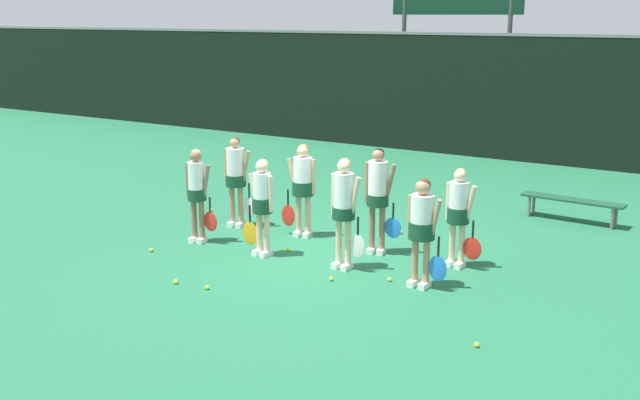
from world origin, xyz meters
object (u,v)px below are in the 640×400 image
tennis_ball_7 (176,282)px  player_2 (344,204)px  bench_courtside (572,202)px  tennis_ball_5 (477,345)px  tennis_ball_6 (331,279)px  tennis_ball_8 (207,287)px  player_3 (422,223)px  tennis_ball_9 (151,250)px  scoreboard (456,7)px  player_1 (262,200)px  tennis_ball_1 (389,280)px  player_0 (197,189)px  tennis_ball_2 (288,249)px  player_6 (378,192)px  tennis_ball_0 (256,237)px  tennis_ball_3 (401,232)px  tennis_ball_4 (211,210)px  player_5 (303,182)px  player_4 (236,174)px  player_7 (459,210)px

tennis_ball_7 → player_2: bearing=48.0°
bench_courtside → tennis_ball_5: size_ratio=30.18×
tennis_ball_6 → tennis_ball_8: size_ratio=0.96×
player_3 → tennis_ball_9: (-4.59, -0.91, -0.94)m
tennis_ball_7 → tennis_ball_6: bearing=35.4°
scoreboard → player_1: 12.61m
player_3 → tennis_ball_1: (-0.48, -0.06, -0.94)m
player_0 → player_1: size_ratio=1.02×
player_3 → tennis_ball_2: size_ratio=24.76×
tennis_ball_2 → player_6: bearing=28.8°
player_3 → player_6: 1.70m
player_6 → tennis_ball_8: player_6 is taller
player_3 → tennis_ball_0: (-3.53, 0.65, -0.94)m
tennis_ball_6 → tennis_ball_9: same height
tennis_ball_3 → tennis_ball_7: bearing=-112.1°
tennis_ball_0 → tennis_ball_4: size_ratio=0.99×
tennis_ball_5 → tennis_ball_9: same height
player_5 → tennis_ball_8: player_5 is taller
tennis_ball_3 → tennis_ball_7: tennis_ball_3 is taller
scoreboard → tennis_ball_8: (1.92, -13.84, -4.11)m
tennis_ball_0 → player_4: bearing=149.0°
player_4 → tennis_ball_4: player_4 is taller
player_3 → tennis_ball_0: bearing=172.8°
tennis_ball_3 → bench_courtside: bearing=46.3°
tennis_ball_5 → tennis_ball_4: bearing=154.9°
tennis_ball_9 → tennis_ball_1: bearing=11.8°
tennis_ball_6 → tennis_ball_4: bearing=152.6°
scoreboard → tennis_ball_7: bearing=-84.4°
tennis_ball_8 → tennis_ball_9: size_ratio=1.03×
tennis_ball_7 → player_6: bearing=57.8°
player_6 → player_3: bearing=-51.1°
tennis_ball_0 → player_3: bearing=-10.4°
player_0 → tennis_ball_3: player_0 is taller
player_5 → bench_courtside: bearing=32.4°
player_4 → tennis_ball_0: 1.36m
player_2 → player_3: player_2 is taller
player_0 → player_4: size_ratio=0.97×
player_3 → tennis_ball_9: 4.77m
tennis_ball_8 → tennis_ball_3: bearing=74.4°
player_2 → player_6: size_ratio=0.99×
tennis_ball_0 → tennis_ball_7: size_ratio=1.01×
player_7 → tennis_ball_6: bearing=-125.0°
player_1 → tennis_ball_7: player_1 is taller
player_6 → tennis_ball_7: bearing=-133.5°
tennis_ball_0 → tennis_ball_1: size_ratio=1.09×
player_2 → tennis_ball_3: player_2 is taller
scoreboard → player_3: scoreboard is taller
player_2 → scoreboard: bearing=106.9°
player_0 → tennis_ball_3: size_ratio=23.45×
tennis_ball_1 → tennis_ball_3: 2.57m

